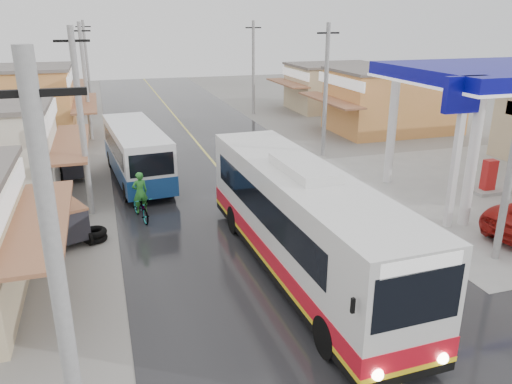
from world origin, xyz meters
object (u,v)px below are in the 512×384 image
at_px(cyclist, 141,204).
at_px(tyre_stack, 95,235).
at_px(coach_bus, 301,221).
at_px(tricycle_far, 70,162).
at_px(second_bus, 136,152).
at_px(tricycle_near, 65,221).

height_order(cyclist, tyre_stack, cyclist).
height_order(coach_bus, tricycle_far, coach_bus).
bearing_deg(tricycle_far, tyre_stack, -97.77).
distance_m(coach_bus, second_bus, 12.78).
xyz_separation_m(second_bus, tyre_stack, (-2.27, -7.25, -1.31)).
bearing_deg(cyclist, coach_bus, -64.63).
xyz_separation_m(tricycle_far, tyre_stack, (1.14, -8.49, -0.72)).
distance_m(second_bus, tricycle_far, 3.68).
relative_size(coach_bus, second_bus, 1.42).
bearing_deg(cyclist, tyre_stack, -151.18).
height_order(second_bus, tyre_stack, second_bus).
distance_m(tricycle_far, tyre_stack, 8.59).
height_order(second_bus, tricycle_far, second_bus).
bearing_deg(coach_bus, tyre_stack, 143.01).
xyz_separation_m(coach_bus, tricycle_near, (-7.72, 4.90, -0.99)).
bearing_deg(coach_bus, cyclist, 124.96).
relative_size(coach_bus, tricycle_far, 5.41).
relative_size(coach_bus, tyre_stack, 13.21).
height_order(tricycle_near, tricycle_far, tricycle_far).
relative_size(coach_bus, tricycle_near, 5.64).
xyz_separation_m(cyclist, tricycle_far, (-3.09, 6.84, 0.24)).
height_order(cyclist, tricycle_near, cyclist).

